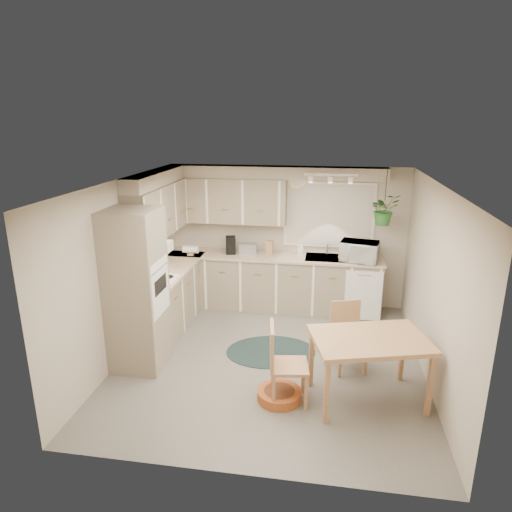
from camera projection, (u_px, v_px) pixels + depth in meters
name	position (u px, v px, depth m)	size (l,w,h in m)	color
floor	(270.00, 360.00, 6.19)	(4.20, 4.20, 0.00)	slate
ceiling	(272.00, 183.00, 5.49)	(4.20, 4.20, 0.00)	white
wall_back	(287.00, 236.00, 7.83)	(4.00, 0.04, 2.40)	#B3A894
wall_front	(239.00, 359.00, 3.86)	(4.00, 0.04, 2.40)	#B3A894
wall_left	(124.00, 269.00, 6.15)	(0.04, 4.20, 2.40)	#B3A894
wall_right	(434.00, 286.00, 5.54)	(0.04, 4.20, 2.40)	#B3A894
base_cab_left	(170.00, 298.00, 7.15)	(0.60, 1.85, 0.90)	gray
base_cab_back	(272.00, 283.00, 7.79)	(3.60, 0.60, 0.90)	gray
counter_left	(169.00, 269.00, 7.01)	(0.64, 1.89, 0.04)	#BFAC8B
counter_back	(273.00, 257.00, 7.64)	(3.64, 0.64, 0.04)	#BFAC8B
oven_stack	(136.00, 291.00, 5.79)	(0.65, 0.65, 2.10)	gray
wall_oven_face	(160.00, 292.00, 5.74)	(0.02, 0.56, 0.58)	white
upper_cab_left	(160.00, 209.00, 6.88)	(0.35, 2.00, 0.75)	gray
upper_cab_back	(227.00, 200.00, 7.63)	(2.00, 0.35, 0.75)	gray
soffit_left	(156.00, 178.00, 6.75)	(0.30, 2.00, 0.20)	#B3A894
soffit_back	(275.00, 172.00, 7.39)	(3.60, 0.30, 0.20)	#B3A894
cooktop	(156.00, 280.00, 6.46)	(0.52, 0.58, 0.02)	white
range_hood	(152.00, 250.00, 6.33)	(0.40, 0.60, 0.14)	white
window_blinds	(329.00, 215.00, 7.57)	(1.40, 0.02, 1.00)	silver
window_frame	(329.00, 215.00, 7.58)	(1.50, 0.02, 1.10)	white
sink	(327.00, 260.00, 7.52)	(0.70, 0.48, 0.10)	#96989D
dishwasher_front	(363.00, 296.00, 7.28)	(0.58, 0.01, 0.83)	white
track_light_bar	(331.00, 175.00, 6.87)	(0.80, 0.04, 0.04)	white
wall_clock	(297.00, 179.00, 7.49)	(0.30, 0.30, 0.03)	#E5BA50
dining_table	(368.00, 369.00, 5.22)	(1.27, 0.84, 0.80)	tan
chair_left	(289.00, 364.00, 5.19)	(0.44, 0.44, 0.94)	tan
chair_back	(349.00, 338.00, 5.85)	(0.42, 0.42, 0.89)	tan
braided_rug	(271.00, 351.00, 6.41)	(1.26, 0.94, 0.01)	black
pet_bed	(279.00, 395.00, 5.31)	(0.52, 0.52, 0.12)	#B25523
microwave	(359.00, 249.00, 7.28)	(0.59, 0.33, 0.40)	white
soap_bottle	(300.00, 251.00, 7.71)	(0.09, 0.20, 0.09)	white
hanging_plant	(384.00, 213.00, 7.05)	(0.44, 0.49, 0.38)	#2A6528
coffee_maker	(231.00, 245.00, 7.72)	(0.16, 0.20, 0.29)	black
toaster	(248.00, 249.00, 7.71)	(0.30, 0.17, 0.18)	#96989D
knife_block	(269.00, 248.00, 7.67)	(0.11, 0.11, 0.24)	tan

